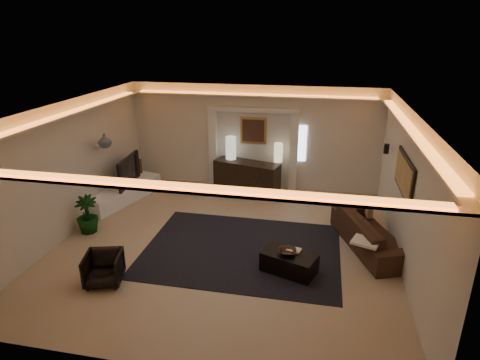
% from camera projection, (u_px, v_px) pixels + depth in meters
% --- Properties ---
extents(floor, '(7.00, 7.00, 0.00)m').
position_uv_depth(floor, '(225.00, 243.00, 8.75)').
color(floor, tan).
rests_on(floor, ground).
extents(ceiling, '(7.00, 7.00, 0.00)m').
position_uv_depth(ceiling, '(223.00, 109.00, 7.73)').
color(ceiling, white).
rests_on(ceiling, ground).
extents(wall_back, '(7.00, 0.00, 7.00)m').
position_uv_depth(wall_back, '(253.00, 137.00, 11.45)').
color(wall_back, beige).
rests_on(wall_back, ground).
extents(wall_front, '(7.00, 0.00, 7.00)m').
position_uv_depth(wall_front, '(158.00, 278.00, 5.02)').
color(wall_front, beige).
rests_on(wall_front, ground).
extents(wall_left, '(0.00, 7.00, 7.00)m').
position_uv_depth(wall_left, '(68.00, 169.00, 8.88)').
color(wall_left, beige).
rests_on(wall_left, ground).
extents(wall_right, '(0.00, 7.00, 7.00)m').
position_uv_depth(wall_right, '(407.00, 193.00, 7.59)').
color(wall_right, beige).
rests_on(wall_right, ground).
extents(cove_soffit, '(7.00, 7.00, 0.04)m').
position_uv_depth(cove_soffit, '(224.00, 123.00, 7.83)').
color(cove_soffit, silver).
rests_on(cove_soffit, ceiling).
extents(daylight_slit, '(0.25, 0.03, 1.00)m').
position_uv_depth(daylight_slit, '(302.00, 143.00, 11.22)').
color(daylight_slit, white).
rests_on(daylight_slit, wall_back).
extents(area_rug, '(4.00, 3.00, 0.01)m').
position_uv_depth(area_rug, '(242.00, 250.00, 8.49)').
color(area_rug, black).
rests_on(area_rug, ground).
extents(pilaster_left, '(0.22, 0.20, 2.20)m').
position_uv_depth(pilaster_left, '(213.00, 148.00, 11.69)').
color(pilaster_left, silver).
rests_on(pilaster_left, ground).
extents(pilaster_right, '(0.22, 0.20, 2.20)m').
position_uv_depth(pilaster_right, '(294.00, 153.00, 11.27)').
color(pilaster_right, silver).
rests_on(pilaster_right, ground).
extents(alcove_header, '(2.52, 0.20, 0.12)m').
position_uv_depth(alcove_header, '(253.00, 110.00, 11.08)').
color(alcove_header, silver).
rests_on(alcove_header, wall_back).
extents(painting_frame, '(0.74, 0.04, 0.74)m').
position_uv_depth(painting_frame, '(253.00, 131.00, 11.35)').
color(painting_frame, tan).
rests_on(painting_frame, wall_back).
extents(painting_canvas, '(0.62, 0.02, 0.62)m').
position_uv_depth(painting_canvas, '(253.00, 131.00, 11.33)').
color(painting_canvas, '#4C2D1E').
rests_on(painting_canvas, wall_back).
extents(art_panel_frame, '(0.04, 1.64, 0.74)m').
position_uv_depth(art_panel_frame, '(405.00, 175.00, 7.78)').
color(art_panel_frame, black).
rests_on(art_panel_frame, wall_right).
extents(art_panel_gold, '(0.02, 1.50, 0.62)m').
position_uv_depth(art_panel_gold, '(403.00, 175.00, 7.79)').
color(art_panel_gold, tan).
rests_on(art_panel_gold, wall_right).
extents(wall_sconce, '(0.12, 0.12, 0.22)m').
position_uv_depth(wall_sconce, '(386.00, 149.00, 9.55)').
color(wall_sconce, black).
rests_on(wall_sconce, wall_right).
extents(wall_niche, '(0.10, 0.55, 0.04)m').
position_uv_depth(wall_niche, '(102.00, 144.00, 10.09)').
color(wall_niche, silver).
rests_on(wall_niche, wall_left).
extents(console, '(1.91, 1.03, 0.91)m').
position_uv_depth(console, '(247.00, 178.00, 11.41)').
color(console, black).
rests_on(console, ground).
extents(lamp_left, '(0.37, 0.37, 0.64)m').
position_uv_depth(lamp_left, '(231.00, 151.00, 11.46)').
color(lamp_left, beige).
rests_on(lamp_left, console).
extents(lamp_right, '(0.31, 0.31, 0.52)m').
position_uv_depth(lamp_right, '(278.00, 154.00, 11.21)').
color(lamp_right, '#FFEFBC').
rests_on(lamp_right, console).
extents(media_ledge, '(1.19, 2.41, 0.44)m').
position_uv_depth(media_ledge, '(124.00, 193.00, 10.80)').
color(media_ledge, white).
rests_on(media_ledge, ground).
extents(tv, '(1.34, 0.27, 0.77)m').
position_uv_depth(tv, '(124.00, 170.00, 10.69)').
color(tv, black).
rests_on(tv, media_ledge).
extents(figurine, '(0.18, 0.18, 0.40)m').
position_uv_depth(figurine, '(139.00, 166.00, 11.59)').
color(figurine, '#473321').
rests_on(figurine, media_ledge).
extents(ginger_jar, '(0.33, 0.33, 0.33)m').
position_uv_depth(ginger_jar, '(105.00, 141.00, 9.62)').
color(ginger_jar, '#4D5562').
rests_on(ginger_jar, wall_niche).
extents(plant, '(0.62, 0.62, 0.86)m').
position_uv_depth(plant, '(87.00, 215.00, 9.10)').
color(plant, black).
rests_on(plant, ground).
extents(sofa, '(2.47, 1.65, 0.67)m').
position_uv_depth(sofa, '(372.00, 233.00, 8.49)').
color(sofa, '#51341A').
rests_on(sofa, ground).
extents(throw_blanket, '(0.59, 0.54, 0.05)m').
position_uv_depth(throw_blanket, '(366.00, 242.00, 7.70)').
color(throw_blanket, '#F8E8C9').
rests_on(throw_blanket, sofa).
extents(throw_pillow, '(0.16, 0.41, 0.40)m').
position_uv_depth(throw_pillow, '(369.00, 207.00, 9.21)').
color(throw_pillow, '#A37C58').
rests_on(throw_pillow, sofa).
extents(coffee_table, '(1.12, 0.85, 0.37)m').
position_uv_depth(coffee_table, '(289.00, 262.00, 7.67)').
color(coffee_table, black).
rests_on(coffee_table, ground).
extents(bowl, '(0.36, 0.36, 0.08)m').
position_uv_depth(bowl, '(287.00, 251.00, 7.59)').
color(bowl, '#2E2116').
rests_on(bowl, coffee_table).
extents(magazine, '(0.30, 0.24, 0.03)m').
position_uv_depth(magazine, '(294.00, 249.00, 7.70)').
color(magazine, beige).
rests_on(magazine, coffee_table).
extents(armchair, '(0.77, 0.78, 0.59)m').
position_uv_depth(armchair, '(104.00, 269.00, 7.31)').
color(armchair, black).
rests_on(armchair, ground).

